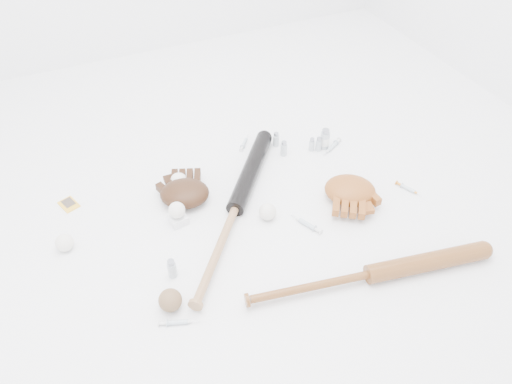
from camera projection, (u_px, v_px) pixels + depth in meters
name	position (u px, v px, depth m)	size (l,w,h in m)	color
bat_dark	(235.00, 208.00, 1.94)	(0.99, 0.07, 0.07)	black
bat_wood	(370.00, 274.00, 1.71)	(0.93, 0.07, 0.07)	brown
glove_dark	(185.00, 193.00, 1.99)	(0.23, 0.23, 0.08)	#331C0E
glove_tan	(350.00, 190.00, 2.00)	(0.24, 0.24, 0.09)	brown
trading_card	(69.00, 204.00, 2.00)	(0.06, 0.08, 0.00)	gold
pedestal	(178.00, 219.00, 1.92)	(0.06, 0.06, 0.04)	white
baseball_on_pedestal	(177.00, 210.00, 1.89)	(0.06, 0.06, 0.06)	white
baseball_left	(64.00, 243.00, 1.81)	(0.07, 0.07, 0.07)	white
baseball_upper	(179.00, 181.00, 2.05)	(0.07, 0.07, 0.07)	white
baseball_mid	(268.00, 212.00, 1.93)	(0.07, 0.07, 0.07)	white
baseball_aged	(170.00, 300.00, 1.62)	(0.08, 0.08, 0.08)	brown
syringe_0	(178.00, 322.00, 1.60)	(0.15, 0.03, 0.02)	#ADBCC6
syringe_1	(307.00, 224.00, 1.91)	(0.16, 0.03, 0.02)	#ADBCC6
syringe_2	(244.00, 143.00, 2.29)	(0.14, 0.02, 0.02)	#ADBCC6
syringe_3	(408.00, 189.00, 2.06)	(0.13, 0.02, 0.02)	#ADBCC6
syringe_4	(332.00, 147.00, 2.26)	(0.16, 0.03, 0.02)	#ADBCC6
vial_0	(312.00, 144.00, 2.24)	(0.02, 0.02, 0.06)	#AEB8BF
vial_1	(319.00, 144.00, 2.24)	(0.03, 0.03, 0.07)	#AEB8BF
vial_2	(284.00, 148.00, 2.21)	(0.03, 0.03, 0.07)	#AEB8BF
vial_3	(325.00, 139.00, 2.24)	(0.04, 0.04, 0.10)	#AEB8BF
vial_4	(172.00, 268.00, 1.72)	(0.03, 0.03, 0.08)	#AEB8BF
vial_5	(276.00, 139.00, 2.26)	(0.03, 0.03, 0.07)	#AEB8BF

